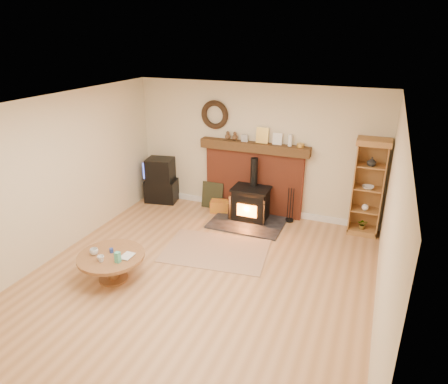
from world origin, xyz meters
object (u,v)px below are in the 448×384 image
at_px(wood_stove, 250,205).
at_px(tv_unit, 161,181).
at_px(curio_cabinet, 368,187).
at_px(coffee_table, 111,260).

bearing_deg(wood_stove, tv_unit, 174.61).
relative_size(wood_stove, curio_cabinet, 0.78).
bearing_deg(coffee_table, curio_cabinet, 41.68).
height_order(tv_unit, curio_cabinet, curio_cabinet).
xyz_separation_m(wood_stove, curio_cabinet, (2.11, 0.28, 0.57)).
xyz_separation_m(tv_unit, coffee_table, (0.85, -2.92, -0.12)).
xyz_separation_m(tv_unit, curio_cabinet, (4.22, 0.08, 0.43)).
bearing_deg(curio_cabinet, coffee_table, -138.32).
xyz_separation_m(curio_cabinet, coffee_table, (-3.37, -3.00, -0.56)).
height_order(wood_stove, coffee_table, wood_stove).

